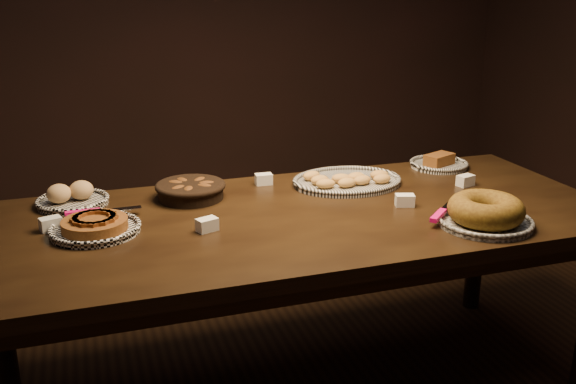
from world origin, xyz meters
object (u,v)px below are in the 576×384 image
object	(u,v)px
apple_tart_plate	(95,226)
madeleine_platter	(347,181)
buffet_table	(292,233)
bundt_cake_plate	(485,213)

from	to	relation	value
apple_tart_plate	madeleine_platter	distance (m)	1.05
buffet_table	bundt_cake_plate	xyz separation A→B (m)	(0.60, -0.31, 0.12)
apple_tart_plate	madeleine_platter	bearing A→B (deg)	-4.42
apple_tart_plate	bundt_cake_plate	distance (m)	1.34
apple_tart_plate	madeleine_platter	size ratio (longest dim) A/B	0.70
buffet_table	apple_tart_plate	bearing A→B (deg)	176.62
bundt_cake_plate	apple_tart_plate	bearing A→B (deg)	179.18
apple_tart_plate	bundt_cake_plate	xyz separation A→B (m)	(1.30, -0.35, 0.02)
buffet_table	bundt_cake_plate	bearing A→B (deg)	-27.24
madeleine_platter	buffet_table	bearing A→B (deg)	-161.86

